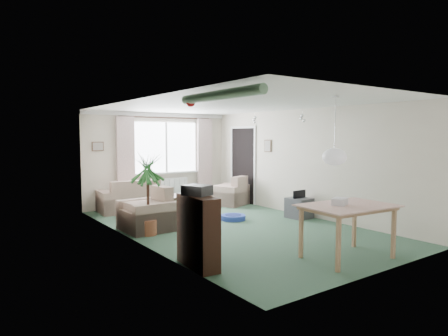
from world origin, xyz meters
TOP-DOWN VIEW (x-y plane):
  - ground at (0.00, 0.00)m, footprint 6.50×6.50m
  - window at (0.20, 3.23)m, footprint 1.80×0.03m
  - curtain_rod at (0.20, 3.15)m, footprint 2.60×0.03m
  - curtain_left at (-0.95, 3.13)m, footprint 0.45×0.08m
  - curtain_right at (1.35, 3.13)m, footprint 0.45×0.08m
  - radiator at (0.20, 3.19)m, footprint 1.20×0.10m
  - doorway at (1.99, 2.20)m, footprint 0.03×0.95m
  - pendant_lamp at (0.20, -2.30)m, footprint 0.36×0.36m
  - tinsel_garland at (-1.92, -2.30)m, footprint 1.60×1.60m
  - bauble_cluster_a at (1.30, 0.90)m, footprint 0.20×0.20m
  - bauble_cluster_b at (1.60, -0.30)m, footprint 0.20×0.20m
  - wall_picture_back at (-1.60, 3.23)m, footprint 0.28×0.03m
  - wall_picture_right at (1.98, 1.20)m, footprint 0.03×0.24m
  - sofa at (-0.96, 2.75)m, footprint 1.59×0.93m
  - armchair_corner at (1.48, 2.12)m, footprint 1.08×1.06m
  - armchair_left at (-1.50, 0.74)m, footprint 0.90×0.94m
  - coffee_table at (-0.57, 1.68)m, footprint 1.14×0.92m
  - photo_frame at (-0.53, 1.66)m, footprint 0.12×0.05m
  - bookshelf at (-1.84, -1.67)m, footprint 0.33×0.83m
  - hifi_box at (-1.82, -1.62)m, footprint 0.39×0.43m
  - houseplant at (-1.64, 0.37)m, footprint 0.83×0.83m
  - dining_table at (0.15, -2.60)m, footprint 1.30×0.92m
  - gift_box at (0.06, -2.53)m, footprint 0.30×0.26m
  - tv_cube at (1.70, -0.15)m, footprint 0.47×0.51m
  - pet_bed at (0.40, 0.53)m, footprint 0.65×0.65m

SIDE VIEW (x-z plane):
  - ground at x=0.00m, z-range 0.00..0.00m
  - pet_bed at x=0.40m, z-range 0.00..0.11m
  - tv_cube at x=1.70m, z-range 0.00..0.44m
  - coffee_table at x=-0.57m, z-range 0.00..0.45m
  - armchair_corner at x=1.48m, z-range 0.00..0.76m
  - sofa at x=-0.96m, z-range 0.00..0.76m
  - dining_table at x=0.15m, z-range 0.00..0.77m
  - radiator at x=0.20m, z-range 0.12..0.68m
  - armchair_left at x=-1.50m, z-range 0.00..0.82m
  - bookshelf at x=-1.84m, z-range 0.00..0.99m
  - photo_frame at x=-0.53m, z-range 0.45..0.61m
  - houseplant at x=-1.64m, z-range 0.00..1.51m
  - gift_box at x=0.06m, z-range 0.77..0.89m
  - doorway at x=1.99m, z-range 0.00..2.00m
  - hifi_box at x=-1.82m, z-range 0.99..1.13m
  - curtain_left at x=-0.95m, z-range 0.27..2.27m
  - curtain_right at x=1.35m, z-range 0.27..2.27m
  - pendant_lamp at x=0.20m, z-range 1.30..1.66m
  - window at x=0.20m, z-range 0.85..2.15m
  - wall_picture_back at x=-1.60m, z-range 1.44..1.66m
  - wall_picture_right at x=1.98m, z-range 1.40..1.70m
  - bauble_cluster_a at x=1.30m, z-range 2.12..2.32m
  - bauble_cluster_b at x=1.60m, z-range 2.12..2.32m
  - curtain_rod at x=0.20m, z-range 2.25..2.29m
  - tinsel_garland at x=-1.92m, z-range 2.22..2.34m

